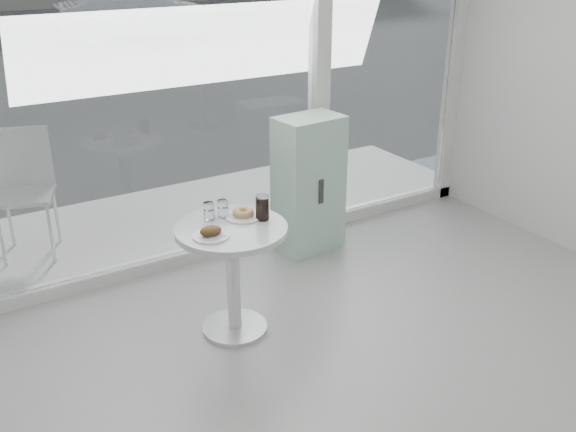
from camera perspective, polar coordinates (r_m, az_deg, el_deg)
storefront at (r=5.00m, az=-5.27°, el=14.96°), size 5.00×0.14×3.00m
main_table at (r=4.17m, az=-4.97°, el=-3.69°), size 0.72×0.72×0.77m
patio_deck at (r=6.15m, az=-8.64°, el=0.06°), size 5.60×1.60×0.05m
mint_cabinet at (r=5.30m, az=1.83°, el=2.81°), size 0.56×0.40×1.15m
patio_chair at (r=5.58m, az=-22.39°, el=2.65°), size 0.56×0.56×1.02m
car_silver at (r=17.44m, az=-13.30°, el=17.11°), size 4.02×1.70×1.29m
plate_fritter at (r=3.94m, az=-6.84°, el=-1.48°), size 0.23×0.23×0.07m
plate_donut at (r=4.20m, az=-3.99°, el=0.17°), size 0.24×0.24×0.06m
water_tumbler_a at (r=4.17m, az=-7.04°, el=0.35°), size 0.07×0.07×0.12m
water_tumbler_b at (r=4.21m, az=-5.81°, el=0.59°), size 0.07×0.07×0.11m
cola_glass at (r=4.13m, az=-2.30°, el=0.72°), size 0.09×0.09×0.17m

